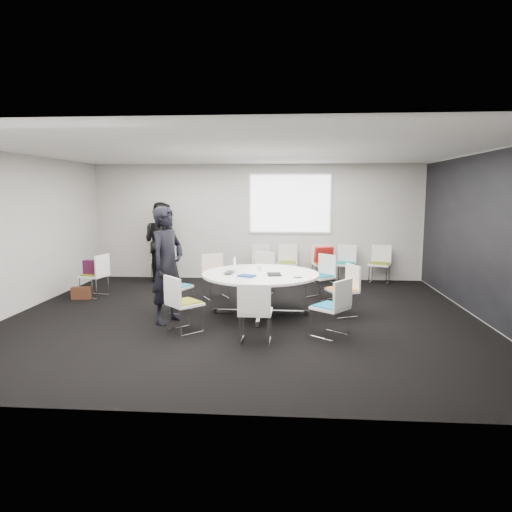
# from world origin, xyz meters

# --- Properties ---
(room_shell) EXTENTS (8.08, 7.08, 2.88)m
(room_shell) POSITION_xyz_m (0.09, 0.00, 1.40)
(room_shell) COLOR black
(room_shell) RESTS_ON ground
(conference_table) EXTENTS (2.03, 2.03, 0.73)m
(conference_table) POSITION_xyz_m (0.29, 0.19, 0.52)
(conference_table) COLOR silver
(conference_table) RESTS_ON ground
(projection_screen) EXTENTS (1.90, 0.03, 1.35)m
(projection_screen) POSITION_xyz_m (0.80, 3.46, 1.85)
(projection_screen) COLOR white
(projection_screen) RESTS_ON room_shell
(chair_ring_a) EXTENTS (0.59, 0.60, 0.88)m
(chair_ring_a) POSITION_xyz_m (1.72, 0.19, 0.28)
(chair_ring_a) COLOR silver
(chair_ring_a) RESTS_ON ground
(chair_ring_b) EXTENTS (0.64, 0.64, 0.88)m
(chair_ring_b) POSITION_xyz_m (1.42, 1.45, 0.28)
(chair_ring_b) COLOR silver
(chair_ring_b) RESTS_ON ground
(chair_ring_c) EXTENTS (0.60, 0.59, 0.88)m
(chair_ring_c) POSITION_xyz_m (0.21, 1.73, 0.28)
(chair_ring_c) COLOR silver
(chair_ring_c) RESTS_ON ground
(chair_ring_d) EXTENTS (0.62, 0.62, 0.88)m
(chair_ring_d) POSITION_xyz_m (-0.68, 1.33, 0.28)
(chair_ring_d) COLOR silver
(chair_ring_d) RESTS_ON ground
(chair_ring_e) EXTENTS (0.59, 0.60, 0.88)m
(chair_ring_e) POSITION_xyz_m (-1.23, 0.26, 0.28)
(chair_ring_e) COLOR silver
(chair_ring_e) RESTS_ON ground
(chair_ring_f) EXTENTS (0.64, 0.64, 0.88)m
(chair_ring_f) POSITION_xyz_m (-0.80, -0.93, 0.28)
(chair_ring_f) COLOR silver
(chair_ring_f) RESTS_ON ground
(chair_ring_g) EXTENTS (0.47, 0.46, 0.88)m
(chair_ring_g) POSITION_xyz_m (0.32, -1.34, 0.28)
(chair_ring_g) COLOR silver
(chair_ring_g) RESTS_ON ground
(chair_ring_h) EXTENTS (0.64, 0.64, 0.88)m
(chair_ring_h) POSITION_xyz_m (1.41, -1.01, 0.28)
(chair_ring_h) COLOR silver
(chair_ring_h) RESTS_ON ground
(chair_back_a) EXTENTS (0.60, 0.60, 0.88)m
(chair_back_a) POSITION_xyz_m (0.19, 3.12, 0.28)
(chair_back_a) COLOR silver
(chair_back_a) RESTS_ON ground
(chair_back_b) EXTENTS (0.47, 0.46, 0.88)m
(chair_back_b) POSITION_xyz_m (0.75, 3.17, 0.28)
(chair_back_b) COLOR silver
(chair_back_b) RESTS_ON ground
(chair_back_c) EXTENTS (0.53, 0.52, 0.88)m
(chair_back_c) POSITION_xyz_m (1.58, 3.13, 0.28)
(chair_back_c) COLOR silver
(chair_back_c) RESTS_ON ground
(chair_back_d) EXTENTS (0.59, 0.59, 0.88)m
(chair_back_d) POSITION_xyz_m (2.10, 3.15, 0.28)
(chair_back_d) COLOR silver
(chair_back_d) RESTS_ON ground
(chair_back_e) EXTENTS (0.59, 0.58, 0.88)m
(chair_back_e) POSITION_xyz_m (2.92, 3.16, 0.28)
(chair_back_e) COLOR silver
(chair_back_e) RESTS_ON ground
(chair_spare_left) EXTENTS (0.54, 0.55, 0.88)m
(chair_spare_left) POSITION_xyz_m (-3.16, 1.25, 0.28)
(chair_spare_left) COLOR silver
(chair_spare_left) RESTS_ON ground
(chair_person_back) EXTENTS (0.61, 0.60, 0.88)m
(chair_person_back) POSITION_xyz_m (-2.25, 3.16, 0.28)
(chair_person_back) COLOR silver
(chair_person_back) RESTS_ON ground
(person_main) EXTENTS (0.70, 0.82, 1.90)m
(person_main) POSITION_xyz_m (-1.18, -0.42, 0.95)
(person_main) COLOR black
(person_main) RESTS_ON ground
(person_back) EXTENTS (1.12, 1.01, 1.89)m
(person_back) POSITION_xyz_m (-2.26, 2.99, 0.95)
(person_back) COLOR black
(person_back) RESTS_ON ground
(laptop) EXTENTS (0.28, 0.38, 0.03)m
(laptop) POSITION_xyz_m (-0.19, 0.11, 0.74)
(laptop) COLOR #333338
(laptop) RESTS_ON conference_table
(laptop_lid) EXTENTS (0.03, 0.30, 0.22)m
(laptop_lid) POSITION_xyz_m (-0.18, 0.33, 0.86)
(laptop_lid) COLOR silver
(laptop_lid) RESTS_ON conference_table
(notebook_black) EXTENTS (0.26, 0.32, 0.02)m
(notebook_black) POSITION_xyz_m (0.54, 0.04, 0.74)
(notebook_black) COLOR black
(notebook_black) RESTS_ON conference_table
(tablet_folio) EXTENTS (0.32, 0.30, 0.03)m
(tablet_folio) POSITION_xyz_m (0.09, -0.16, 0.74)
(tablet_folio) COLOR navy
(tablet_folio) RESTS_ON conference_table
(papers_right) EXTENTS (0.37, 0.35, 0.00)m
(papers_right) POSITION_xyz_m (0.77, 0.46, 0.73)
(papers_right) COLOR white
(papers_right) RESTS_ON conference_table
(papers_front) EXTENTS (0.32, 0.23, 0.00)m
(papers_front) POSITION_xyz_m (0.94, 0.14, 0.73)
(papers_front) COLOR white
(papers_front) RESTS_ON conference_table
(cup) EXTENTS (0.08, 0.08, 0.09)m
(cup) POSITION_xyz_m (0.25, 0.48, 0.78)
(cup) COLOR white
(cup) RESTS_ON conference_table
(phone) EXTENTS (0.14, 0.08, 0.01)m
(phone) POSITION_xyz_m (0.94, -0.19, 0.73)
(phone) COLOR black
(phone) RESTS_ON conference_table
(maroon_bag) EXTENTS (0.41, 0.16, 0.28)m
(maroon_bag) POSITION_xyz_m (-3.17, 1.25, 0.62)
(maroon_bag) COLOR #40112C
(maroon_bag) RESTS_ON chair_spare_left
(brown_bag) EXTENTS (0.38, 0.22, 0.24)m
(brown_bag) POSITION_xyz_m (-3.37, 1.07, 0.12)
(brown_bag) COLOR #4C2718
(brown_bag) RESTS_ON ground
(red_jacket) EXTENTS (0.47, 0.32, 0.36)m
(red_jacket) POSITION_xyz_m (1.59, 2.90, 0.70)
(red_jacket) COLOR #B11A15
(red_jacket) RESTS_ON chair_back_c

